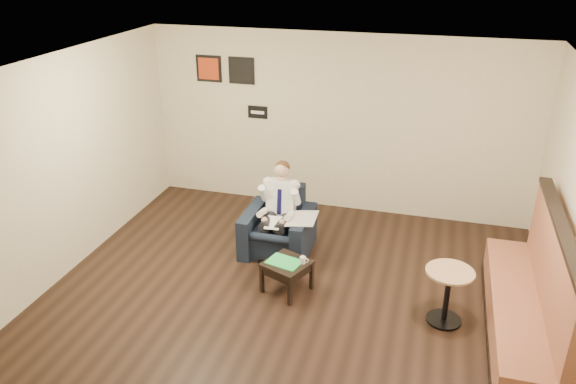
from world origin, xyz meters
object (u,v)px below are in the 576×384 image
(side_table, at_px, (287,276))
(cafe_table, at_px, (447,296))
(banquette, at_px, (525,281))
(seated_man, at_px, (275,215))
(armchair, at_px, (278,222))
(smartphone, at_px, (297,258))
(green_folder, at_px, (284,262))
(coffee_mug, at_px, (303,260))

(side_table, distance_m, cafe_table, 1.92)
(banquette, xyz_separation_m, cafe_table, (-0.78, 0.00, -0.34))
(banquette, bearing_deg, seated_man, 163.50)
(banquette, height_order, cafe_table, banquette)
(armchair, xyz_separation_m, smartphone, (0.49, -0.80, -0.03))
(armchair, relative_size, green_folder, 2.25)
(smartphone, bearing_deg, seated_man, 157.96)
(seated_man, bearing_deg, armchair, 90.00)
(armchair, relative_size, coffee_mug, 10.67)
(banquette, bearing_deg, side_table, 177.71)
(green_folder, relative_size, cafe_table, 0.60)
(side_table, bearing_deg, green_folder, -168.94)
(green_folder, xyz_separation_m, banquette, (2.72, -0.10, 0.27))
(side_table, xyz_separation_m, smartphone, (0.10, 0.12, 0.21))
(armchair, xyz_separation_m, seated_man, (0.00, -0.12, 0.16))
(smartphone, bearing_deg, armchair, 153.91)
(armchair, distance_m, banquette, 3.26)
(armchair, xyz_separation_m, green_folder, (0.36, -0.93, -0.03))
(cafe_table, bearing_deg, banquette, -0.32)
(armchair, distance_m, green_folder, 0.99)
(seated_man, relative_size, green_folder, 2.99)
(green_folder, relative_size, coffee_mug, 4.74)
(seated_man, distance_m, side_table, 0.98)
(smartphone, distance_m, cafe_table, 1.83)
(banquette, bearing_deg, smartphone, 175.08)
(armchair, xyz_separation_m, side_table, (0.39, -0.92, -0.24))
(coffee_mug, xyz_separation_m, smartphone, (-0.09, 0.08, -0.04))
(smartphone, relative_size, cafe_table, 0.19)
(armchair, bearing_deg, banquette, -18.59)
(seated_man, height_order, banquette, banquette)
(green_folder, bearing_deg, smartphone, 43.41)
(coffee_mug, distance_m, banquette, 2.51)
(coffee_mug, bearing_deg, cafe_table, -4.67)
(green_folder, height_order, smartphone, green_folder)
(seated_man, relative_size, cafe_table, 1.80)
(armchair, height_order, green_folder, armchair)
(green_folder, distance_m, banquette, 2.73)
(armchair, bearing_deg, coffee_mug, -56.70)
(armchair, height_order, smartphone, armchair)
(smartphone, bearing_deg, banquette, 27.71)
(side_table, xyz_separation_m, coffee_mug, (0.19, 0.04, 0.25))
(smartphone, xyz_separation_m, banquette, (2.59, -0.22, 0.27))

